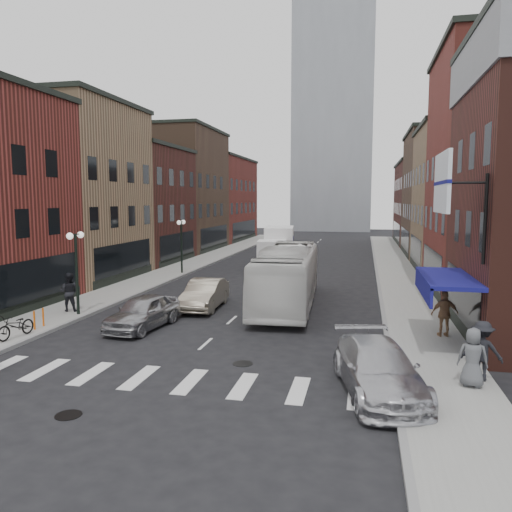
{
  "coord_description": "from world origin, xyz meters",
  "views": [
    {
      "loc": [
        6.0,
        -17.22,
        5.65
      ],
      "look_at": [
        0.64,
        7.41,
        2.78
      ],
      "focal_mm": 35.0,
      "sensor_mm": 36.0,
      "label": 1
    }
  ],
  "objects_px": {
    "ped_left_solo": "(69,292)",
    "ped_right_a": "(482,351)",
    "billboard_sign": "(445,185)",
    "sedan_left_far": "(205,294)",
    "parked_bicycle": "(16,326)",
    "box_truck": "(277,247)",
    "ped_right_b": "(445,314)",
    "bike_rack": "(39,319)",
    "ped_right_c": "(473,357)",
    "streetlamp_far": "(181,236)",
    "curb_car": "(378,369)",
    "streetlamp_near": "(76,257)",
    "sedan_left_near": "(143,312)",
    "transit_bus": "(287,276)"
  },
  "relations": [
    {
      "from": "parked_bicycle",
      "to": "ped_right_c",
      "type": "distance_m",
      "value": 16.8
    },
    {
      "from": "bike_rack",
      "to": "box_truck",
      "type": "bearing_deg",
      "value": 74.0
    },
    {
      "from": "box_truck",
      "to": "ped_right_a",
      "type": "bearing_deg",
      "value": -74.16
    },
    {
      "from": "box_truck",
      "to": "ped_right_a",
      "type": "distance_m",
      "value": 27.42
    },
    {
      "from": "bike_rack",
      "to": "curb_car",
      "type": "height_order",
      "value": "curb_car"
    },
    {
      "from": "transit_bus",
      "to": "curb_car",
      "type": "bearing_deg",
      "value": -71.82
    },
    {
      "from": "sedan_left_far",
      "to": "parked_bicycle",
      "type": "bearing_deg",
      "value": -129.11
    },
    {
      "from": "sedan_left_near",
      "to": "parked_bicycle",
      "type": "distance_m",
      "value": 5.04
    },
    {
      "from": "sedan_left_near",
      "to": "ped_left_solo",
      "type": "bearing_deg",
      "value": 166.27
    },
    {
      "from": "ped_left_solo",
      "to": "ped_right_b",
      "type": "distance_m",
      "value": 17.44
    },
    {
      "from": "box_truck",
      "to": "sedan_left_far",
      "type": "relative_size",
      "value": 1.71
    },
    {
      "from": "streetlamp_near",
      "to": "streetlamp_far",
      "type": "bearing_deg",
      "value": 90.0
    },
    {
      "from": "streetlamp_far",
      "to": "box_truck",
      "type": "xyz_separation_m",
      "value": [
        6.29,
        5.92,
        -1.28
      ]
    },
    {
      "from": "parked_bicycle",
      "to": "ped_right_b",
      "type": "height_order",
      "value": "ped_right_b"
    },
    {
      "from": "box_truck",
      "to": "sedan_left_far",
      "type": "xyz_separation_m",
      "value": [
        -0.92,
        -16.79,
        -0.88
      ]
    },
    {
      "from": "streetlamp_near",
      "to": "bike_rack",
      "type": "distance_m",
      "value": 3.59
    },
    {
      "from": "sedan_left_near",
      "to": "ped_right_a",
      "type": "xyz_separation_m",
      "value": [
        13.01,
        -4.01,
        0.32
      ]
    },
    {
      "from": "bike_rack",
      "to": "ped_right_c",
      "type": "xyz_separation_m",
      "value": [
        16.81,
        -3.26,
        0.48
      ]
    },
    {
      "from": "streetlamp_near",
      "to": "ped_right_a",
      "type": "distance_m",
      "value": 17.91
    },
    {
      "from": "curb_car",
      "to": "ped_right_b",
      "type": "bearing_deg",
      "value": 53.68
    },
    {
      "from": "streetlamp_far",
      "to": "ped_right_b",
      "type": "xyz_separation_m",
      "value": [
        16.64,
        -14.4,
        -1.83
      ]
    },
    {
      "from": "curb_car",
      "to": "transit_bus",
      "type": "bearing_deg",
      "value": 98.29
    },
    {
      "from": "sedan_left_far",
      "to": "parked_bicycle",
      "type": "xyz_separation_m",
      "value": [
        -5.47,
        -7.4,
        -0.12
      ]
    },
    {
      "from": "parked_bicycle",
      "to": "ped_right_c",
      "type": "bearing_deg",
      "value": 1.04
    },
    {
      "from": "ped_right_c",
      "to": "parked_bicycle",
      "type": "bearing_deg",
      "value": 4.29
    },
    {
      "from": "streetlamp_near",
      "to": "curb_car",
      "type": "height_order",
      "value": "streetlamp_near"
    },
    {
      "from": "streetlamp_far",
      "to": "streetlamp_near",
      "type": "bearing_deg",
      "value": -90.0
    },
    {
      "from": "billboard_sign",
      "to": "streetlamp_far",
      "type": "relative_size",
      "value": 0.9
    },
    {
      "from": "box_truck",
      "to": "curb_car",
      "type": "distance_m",
      "value": 27.73
    },
    {
      "from": "curb_car",
      "to": "sedan_left_near",
      "type": "bearing_deg",
      "value": 138.48
    },
    {
      "from": "streetlamp_near",
      "to": "ped_right_b",
      "type": "xyz_separation_m",
      "value": [
        16.64,
        -0.4,
        -1.83
      ]
    },
    {
      "from": "streetlamp_far",
      "to": "sedan_left_near",
      "type": "distance_m",
      "value": 15.97
    },
    {
      "from": "box_truck",
      "to": "ped_left_solo",
      "type": "relative_size",
      "value": 4.08
    },
    {
      "from": "billboard_sign",
      "to": "transit_bus",
      "type": "bearing_deg",
      "value": 128.39
    },
    {
      "from": "sedan_left_far",
      "to": "ped_right_b",
      "type": "relative_size",
      "value": 2.45
    },
    {
      "from": "parked_bicycle",
      "to": "billboard_sign",
      "type": "bearing_deg",
      "value": 9.57
    },
    {
      "from": "sedan_left_far",
      "to": "bike_rack",
      "type": "bearing_deg",
      "value": -136.28
    },
    {
      "from": "billboard_sign",
      "to": "sedan_left_far",
      "type": "bearing_deg",
      "value": 147.99
    },
    {
      "from": "ped_left_solo",
      "to": "ped_right_a",
      "type": "xyz_separation_m",
      "value": [
        17.77,
        -5.81,
        -0.04
      ]
    },
    {
      "from": "billboard_sign",
      "to": "transit_bus",
      "type": "xyz_separation_m",
      "value": [
        -6.52,
        8.24,
        -4.54
      ]
    },
    {
      "from": "ped_left_solo",
      "to": "ped_right_a",
      "type": "distance_m",
      "value": 18.7
    },
    {
      "from": "billboard_sign",
      "to": "ped_right_a",
      "type": "height_order",
      "value": "billboard_sign"
    },
    {
      "from": "ped_left_solo",
      "to": "ped_right_c",
      "type": "distance_m",
      "value": 18.54
    },
    {
      "from": "sedan_left_near",
      "to": "bike_rack",
      "type": "bearing_deg",
      "value": -154.61
    },
    {
      "from": "box_truck",
      "to": "ped_right_a",
      "type": "xyz_separation_m",
      "value": [
        10.71,
        -25.24,
        -0.57
      ]
    },
    {
      "from": "billboard_sign",
      "to": "sedan_left_far",
      "type": "relative_size",
      "value": 0.81
    },
    {
      "from": "sedan_left_near",
      "to": "ped_right_c",
      "type": "distance_m",
      "value": 13.45
    },
    {
      "from": "sedan_left_far",
      "to": "ped_right_b",
      "type": "distance_m",
      "value": 11.82
    },
    {
      "from": "streetlamp_near",
      "to": "ped_left_solo",
      "type": "relative_size",
      "value": 2.14
    },
    {
      "from": "ped_right_a",
      "to": "box_truck",
      "type": "bearing_deg",
      "value": -52.52
    }
  ]
}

